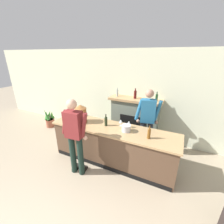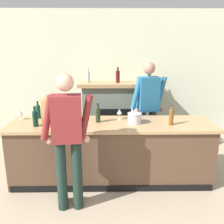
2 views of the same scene
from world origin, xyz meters
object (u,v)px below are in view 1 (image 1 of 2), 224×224
object	(u,v)px
fireplace_stone	(134,119)
ice_bucket_steel	(126,128)
potted_plant_corner	(50,119)
wine_glass_near_bucket	(129,123)
wine_glass_front_right	(121,121)
person_customer	(75,135)
wine_bottle_cabernet_heavy	(149,133)
copper_dispenser	(81,113)
wine_bottle_riesling_slim	(72,117)
wine_bottle_port_short	(106,121)
wine_glass_by_dispenser	(70,111)
wine_bottle_rose_blush	(79,112)
person_bartender	(147,120)

from	to	relation	value
fireplace_stone	ice_bucket_steel	world-z (taller)	fireplace_stone
potted_plant_corner	wine_glass_near_bucket	distance (m)	3.45
wine_glass_front_right	person_customer	bearing A→B (deg)	-126.91
fireplace_stone	wine_bottle_cabernet_heavy	distance (m)	1.58
copper_dispenser	wine_bottle_riesling_slim	bearing A→B (deg)	-156.35
potted_plant_corner	wine_glass_near_bucket	bearing A→B (deg)	-9.52
ice_bucket_steel	potted_plant_corner	bearing A→B (deg)	167.05
wine_bottle_port_short	potted_plant_corner	bearing A→B (deg)	165.79
wine_glass_by_dispenser	fireplace_stone	bearing A→B (deg)	33.61
wine_bottle_rose_blush	potted_plant_corner	bearing A→B (deg)	165.28
fireplace_stone	wine_bottle_port_short	world-z (taller)	fireplace_stone
wine_bottle_rose_blush	fireplace_stone	bearing A→B (deg)	36.23
potted_plant_corner	wine_glass_by_dispenser	distance (m)	1.82
fireplace_stone	wine_bottle_rose_blush	xyz separation A→B (m)	(-1.33, -0.97, 0.38)
person_bartender	wine_bottle_riesling_slim	distance (m)	1.95
person_customer	wine_glass_by_dispenser	xyz separation A→B (m)	(-0.88, 0.91, 0.07)
wine_bottle_port_short	person_bartender	bearing A→B (deg)	36.91
person_customer	ice_bucket_steel	size ratio (longest dim) A/B	8.36
potted_plant_corner	wine_bottle_riesling_slim	world-z (taller)	wine_bottle_riesling_slim
fireplace_stone	person_bartender	xyz separation A→B (m)	(0.50, -0.55, 0.31)
wine_glass_front_right	ice_bucket_steel	bearing A→B (deg)	-43.04
wine_bottle_port_short	wine_bottle_rose_blush	bearing A→B (deg)	166.75
wine_bottle_riesling_slim	wine_bottle_cabernet_heavy	size ratio (longest dim) A/B	0.99
fireplace_stone	wine_glass_front_right	size ratio (longest dim) A/B	10.07
copper_dispenser	wine_glass_by_dispenser	size ratio (longest dim) A/B	2.79
copper_dispenser	wine_bottle_port_short	xyz separation A→B (m)	(0.68, 0.09, -0.10)
wine_bottle_port_short	wine_bottle_cabernet_heavy	bearing A→B (deg)	-7.76
person_bartender	wine_glass_by_dispenser	bearing A→B (deg)	-166.48
copper_dispenser	wine_bottle_port_short	world-z (taller)	copper_dispenser
copper_dispenser	wine_glass_front_right	xyz separation A→B (m)	(1.01, 0.23, -0.11)
wine_glass_near_bucket	ice_bucket_steel	bearing A→B (deg)	-86.45
potted_plant_corner	wine_glass_front_right	distance (m)	3.26
wine_bottle_cabernet_heavy	wine_glass_front_right	xyz separation A→B (m)	(-0.75, 0.29, -0.01)
fireplace_stone	wine_bottle_cabernet_heavy	world-z (taller)	fireplace_stone
potted_plant_corner	wine_bottle_rose_blush	bearing A→B (deg)	-14.72
wine_glass_front_right	wine_glass_near_bucket	distance (m)	0.20
person_bartender	ice_bucket_steel	size ratio (longest dim) A/B	8.46
wine_bottle_cabernet_heavy	wine_glass_by_dispenser	world-z (taller)	wine_bottle_cabernet_heavy
wine_bottle_port_short	wine_glass_front_right	xyz separation A→B (m)	(0.33, 0.14, -0.01)
ice_bucket_steel	wine_glass_near_bucket	size ratio (longest dim) A/B	1.23
wine_bottle_riesling_slim	copper_dispenser	bearing A→B (deg)	23.65
wine_bottle_riesling_slim	fireplace_stone	bearing A→B (deg)	47.68
wine_bottle_riesling_slim	wine_bottle_rose_blush	bearing A→B (deg)	99.49
potted_plant_corner	person_bartender	bearing A→B (deg)	-0.89
wine_bottle_cabernet_heavy	wine_glass_by_dispenser	distance (m)	2.33
fireplace_stone	ice_bucket_steel	size ratio (longest dim) A/B	7.84
wine_bottle_riesling_slim	wine_glass_by_dispenser	bearing A→B (deg)	135.21
fireplace_stone	wine_bottle_port_short	distance (m)	1.31
copper_dispenser	wine_glass_by_dispenser	xyz separation A→B (m)	(-0.55, 0.23, -0.12)
copper_dispenser	wine_glass_by_dispenser	distance (m)	0.61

